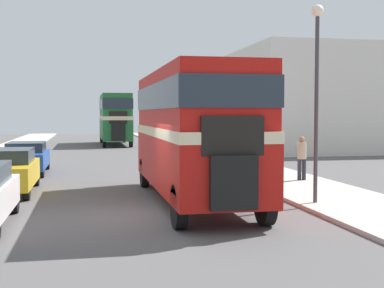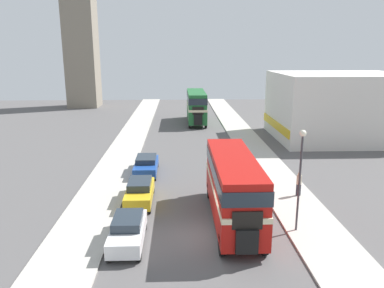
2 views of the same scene
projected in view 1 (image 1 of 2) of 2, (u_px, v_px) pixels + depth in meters
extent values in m
plane|color=#565454|center=(130.00, 216.00, 14.45)|extent=(120.00, 120.00, 0.00)
cube|color=#B7B2A8|center=(359.00, 206.00, 15.77)|extent=(3.50, 120.00, 0.12)
cube|color=#B2140F|center=(192.00, 161.00, 16.76)|extent=(2.45, 9.44, 1.56)
cube|color=beige|center=(192.00, 132.00, 16.71)|extent=(2.48, 9.48, 0.28)
cube|color=#B2140F|center=(192.00, 100.00, 16.65)|extent=(2.41, 9.25, 1.70)
cube|color=#232D38|center=(192.00, 97.00, 16.65)|extent=(2.48, 9.34, 0.77)
cube|color=black|center=(234.00, 183.00, 12.05)|extent=(1.10, 0.20, 1.25)
cube|color=black|center=(232.00, 136.00, 12.12)|extent=(1.47, 0.12, 0.91)
cylinder|color=black|center=(179.00, 207.00, 12.82)|extent=(0.28, 1.08, 1.08)
cylinder|color=black|center=(265.00, 204.00, 13.25)|extent=(0.28, 1.08, 1.08)
cylinder|color=black|center=(145.00, 173.00, 20.25)|extent=(0.28, 1.08, 1.08)
cylinder|color=black|center=(201.00, 171.00, 20.68)|extent=(0.28, 1.08, 1.08)
cube|color=#1E602D|center=(115.00, 129.00, 48.03)|extent=(2.46, 9.71, 1.74)
cube|color=beige|center=(115.00, 118.00, 47.97)|extent=(2.49, 9.75, 0.32)
cube|color=#1E602D|center=(115.00, 105.00, 47.91)|extent=(2.41, 9.51, 1.90)
cube|color=#232D38|center=(115.00, 104.00, 47.90)|extent=(2.49, 9.61, 0.86)
cube|color=black|center=(118.00, 132.00, 43.18)|extent=(1.11, 0.20, 1.39)
cube|color=black|center=(118.00, 117.00, 43.25)|extent=(1.48, 0.12, 1.01)
cylinder|color=black|center=(104.00, 141.00, 43.96)|extent=(0.28, 1.08, 1.08)
cylinder|color=black|center=(131.00, 141.00, 44.39)|extent=(0.28, 1.08, 1.08)
cylinder|color=black|center=(101.00, 137.00, 51.66)|extent=(0.28, 1.08, 1.08)
cylinder|color=black|center=(124.00, 137.00, 52.09)|extent=(0.28, 1.08, 1.08)
cylinder|color=black|center=(14.00, 202.00, 14.90)|extent=(0.20, 0.64, 0.64)
cube|color=gold|center=(9.00, 174.00, 18.65)|extent=(1.72, 4.42, 0.77)
cube|color=#232D38|center=(9.00, 156.00, 18.79)|extent=(1.52, 2.30, 0.48)
cylinder|color=black|center=(26.00, 190.00, 17.09)|extent=(0.20, 0.64, 0.64)
cylinder|color=black|center=(36.00, 178.00, 20.54)|extent=(0.20, 0.64, 0.64)
cube|color=#1E479E|center=(26.00, 160.00, 24.71)|extent=(1.84, 4.47, 0.73)
cube|color=#232D38|center=(26.00, 147.00, 24.85)|extent=(1.62, 2.33, 0.44)
cylinder|color=black|center=(2.00, 171.00, 22.82)|extent=(0.20, 0.64, 0.64)
cylinder|color=black|center=(42.00, 170.00, 23.14)|extent=(0.20, 0.64, 0.64)
cylinder|color=black|center=(13.00, 164.00, 26.32)|extent=(0.20, 0.64, 0.64)
cylinder|color=black|center=(47.00, 163.00, 26.64)|extent=(0.20, 0.64, 0.64)
cylinder|color=#282833|center=(299.00, 170.00, 21.38)|extent=(0.16, 0.16, 0.85)
cylinder|color=#282833|center=(304.00, 169.00, 21.42)|extent=(0.16, 0.16, 0.85)
cylinder|color=tan|center=(302.00, 151.00, 21.36)|extent=(0.35, 0.35, 0.67)
sphere|color=#9E7051|center=(302.00, 139.00, 21.33)|extent=(0.23, 0.23, 0.23)
cylinder|color=#38383D|center=(316.00, 111.00, 15.85)|extent=(0.12, 0.12, 5.50)
sphere|color=#EFEACC|center=(318.00, 11.00, 15.69)|extent=(0.36, 0.36, 0.36)
cube|color=silver|center=(334.00, 100.00, 40.94)|extent=(14.63, 11.99, 7.60)
cube|color=gold|center=(242.00, 129.00, 39.62)|extent=(0.12, 11.40, 0.91)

